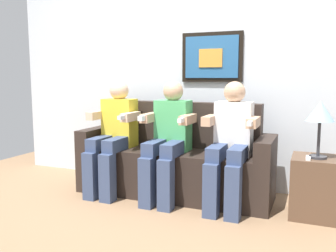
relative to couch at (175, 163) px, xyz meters
name	(u,v)px	position (x,y,z in m)	size (l,w,h in m)	color
ground_plane	(162,204)	(0.00, -0.33, -0.31)	(5.57, 5.57, 0.00)	#8C6B4C
back_wall_assembly	(191,62)	(0.01, 0.44, 0.99)	(4.28, 0.10, 2.60)	silver
couch	(175,163)	(0.00, 0.00, 0.00)	(1.88, 0.58, 0.90)	#2D231E
person_on_left	(114,132)	(-0.58, -0.17, 0.29)	(0.46, 0.56, 1.11)	yellow
person_in_middle	(168,136)	(0.00, -0.17, 0.29)	(0.46, 0.56, 1.11)	#4CB266
person_on_right	(231,140)	(0.58, -0.17, 0.29)	(0.46, 0.56, 1.11)	white
side_table_right	(316,187)	(1.29, -0.11, -0.06)	(0.40, 0.40, 0.50)	brown
table_lamp	(320,114)	(1.29, -0.15, 0.55)	(0.22, 0.22, 0.46)	#333338
spare_remote_on_table	(308,158)	(1.22, -0.21, 0.20)	(0.04, 0.13, 0.02)	white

